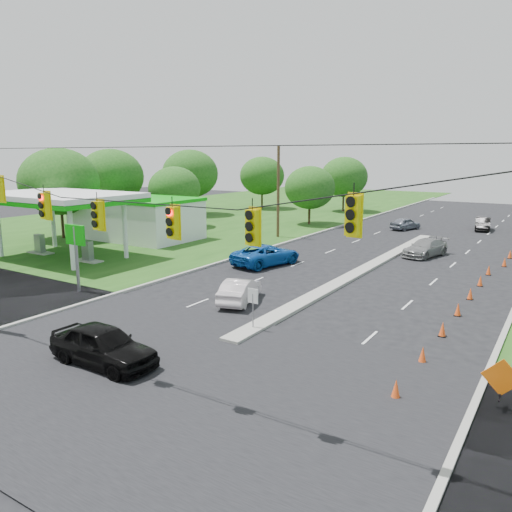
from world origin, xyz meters
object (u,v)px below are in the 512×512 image
Objects in this scene: gas_station at (125,214)px; white_sedan at (240,290)px; black_sedan at (103,345)px; blue_pickup at (266,255)px.

white_sedan is at bearing -27.67° from gas_station.
gas_station is 29.38m from black_sedan.
blue_pickup reaches higher than white_sedan.
gas_station is 3.47× the size of blue_pickup.
white_sedan is (-0.28, 9.93, -0.13)m from black_sedan.
gas_station is 4.12× the size of black_sedan.
black_sedan is 1.16× the size of white_sedan.
blue_pickup is at bearing -5.89° from gas_station.
white_sedan is (20.52, -10.76, -1.89)m from gas_station.
white_sedan is at bearing 1.87° from black_sedan.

